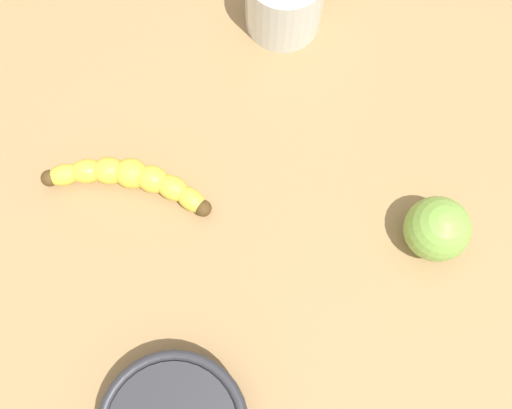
{
  "coord_description": "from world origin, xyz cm",
  "views": [
    {
      "loc": [
        -8.62,
        -19.87,
        65.84
      ],
      "look_at": [
        1.04,
        -5.67,
        5.0
      ],
      "focal_mm": 40.63,
      "sensor_mm": 36.0,
      "label": 1
    }
  ],
  "objects": [
    {
      "name": "wooden_tabletop",
      "position": [
        0.0,
        0.0,
        1.5
      ],
      "size": [
        120.0,
        120.0,
        3.0
      ],
      "primitive_type": "cube",
      "color": "#A27C4E",
      "rests_on": "ground"
    },
    {
      "name": "smoothie_glass",
      "position": [
        17.49,
        12.65,
        7.12
      ],
      "size": [
        9.28,
        9.28,
        8.78
      ],
      "color": "silver",
      "rests_on": "wooden_tabletop"
    },
    {
      "name": "green_apple_fruit",
      "position": [
        15.09,
        -18.97,
        6.49
      ],
      "size": [
        6.99,
        6.99,
        6.99
      ],
      "primitive_type": "sphere",
      "color": "#84B747",
      "rests_on": "wooden_tabletop"
    },
    {
      "name": "banana",
      "position": [
        -8.89,
        4.73,
        4.72
      ],
      "size": [
        14.41,
        14.68,
        3.44
      ],
      "rotation": [
        0.0,
        0.0,
        2.35
      ],
      "color": "yellow",
      "rests_on": "wooden_tabletop"
    }
  ]
}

